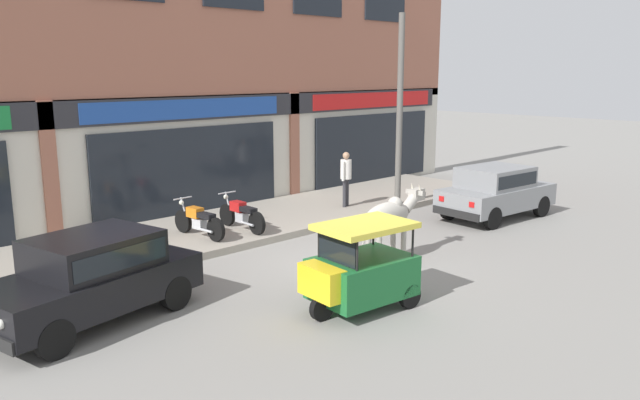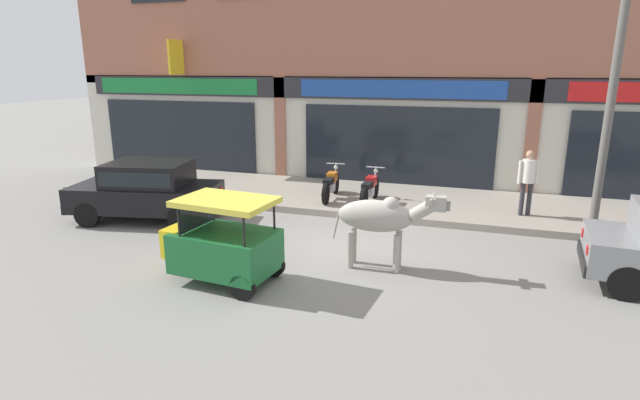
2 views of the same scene
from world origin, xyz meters
name	(u,v)px [view 2 (image 2 of 2)]	position (x,y,z in m)	size (l,w,h in m)	color
ground_plane	(346,251)	(0.00, 0.00, 0.00)	(90.00, 90.00, 0.00)	gray
sidewalk	(383,200)	(0.00, 4.02, 0.09)	(19.00, 3.65, 0.17)	gray
shop_building	(403,19)	(0.00, 6.10, 5.04)	(23.00, 1.40, 10.45)	#9E604C
cow	(381,217)	(0.83, -0.64, 1.01)	(2.15, 0.58, 1.61)	#9E998E
car_1	(147,188)	(-5.23, 0.61, 0.81)	(3.81, 2.26, 1.46)	black
auto_rickshaw	(222,245)	(-1.69, -2.07, 0.66)	(2.04, 1.32, 1.52)	black
motorcycle_0	(331,185)	(-1.36, 3.42, 0.56)	(0.52, 1.81, 0.88)	black
motorcycle_1	(370,189)	(-0.23, 3.24, 0.56)	(0.52, 1.81, 0.88)	black
pedestrian	(528,176)	(3.62, 3.33, 1.16)	(0.47, 0.32, 1.60)	#2D2D33
utility_pole	(610,105)	(4.97, 2.50, 2.92)	(0.18, 0.18, 5.49)	#595651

